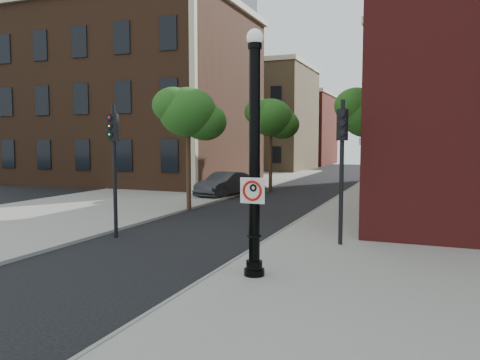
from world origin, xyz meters
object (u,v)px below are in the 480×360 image
at_px(parked_car, 225,184).
at_px(traffic_signal_right, 342,149).
at_px(traffic_signal_left, 114,149).
at_px(lamppost, 255,167).
at_px(no_parking_sign, 252,190).

height_order(parked_car, traffic_signal_right, traffic_signal_right).
bearing_deg(traffic_signal_left, lamppost, -44.98).
bearing_deg(no_parking_sign, lamppost, 92.81).
distance_m(parked_car, traffic_signal_left, 13.31).
xyz_separation_m(no_parking_sign, parked_car, (-7.81, 16.16, -1.53)).
height_order(lamppost, no_parking_sign, lamppost).
height_order(no_parking_sign, parked_car, no_parking_sign).
xyz_separation_m(parked_car, traffic_signal_right, (9.23, -11.62, 2.49)).
relative_size(no_parking_sign, parked_car, 0.14).
bearing_deg(parked_car, lamppost, -54.02).
relative_size(no_parking_sign, traffic_signal_right, 0.13).
xyz_separation_m(lamppost, no_parking_sign, (0.00, -0.16, -0.58)).
height_order(lamppost, traffic_signal_left, lamppost).
bearing_deg(traffic_signal_right, lamppost, -99.71).
xyz_separation_m(no_parking_sign, traffic_signal_left, (-6.47, 3.15, 0.93)).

